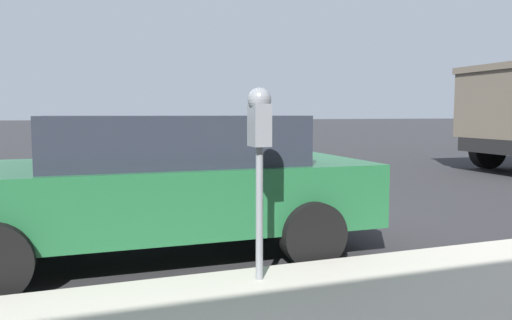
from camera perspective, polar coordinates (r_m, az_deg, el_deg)
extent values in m
plane|color=#2B2B2D|center=(6.58, -6.55, -7.66)|extent=(220.00, 220.00, 0.00)
cylinder|color=gray|center=(4.07, 0.39, -6.13)|extent=(0.06, 0.06, 1.09)
cube|color=gray|center=(3.99, 0.39, 4.00)|extent=(0.20, 0.14, 0.34)
sphere|color=gray|center=(3.99, 0.40, 6.91)|extent=(0.19, 0.19, 0.19)
cube|color=gold|center=(4.09, -0.12, 3.44)|extent=(0.01, 0.11, 0.12)
cube|color=black|center=(4.09, -0.12, 5.10)|extent=(0.01, 0.10, 0.08)
cube|color=#1E5B33|center=(5.32, -11.59, -3.80)|extent=(1.96, 4.49, 0.64)
cube|color=#232833|center=(5.28, -9.78, 2.37)|extent=(1.69, 2.53, 0.49)
cylinder|color=black|center=(6.30, -25.28, -5.76)|extent=(0.23, 0.64, 0.64)
cylinder|color=black|center=(4.87, 6.49, -8.44)|extent=(0.23, 0.64, 0.64)
cylinder|color=black|center=(6.58, -0.52, -4.79)|extent=(0.23, 0.64, 0.64)
cylinder|color=black|center=(14.82, 24.98, 1.14)|extent=(0.34, 1.05, 1.04)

